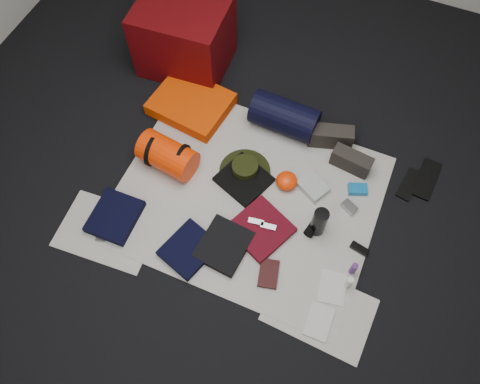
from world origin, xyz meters
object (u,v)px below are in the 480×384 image
at_px(red_cabinet, 184,37).
at_px(sleeping_pad, 191,104).
at_px(navy_duffel, 284,116).
at_px(water_bottle, 319,222).
at_px(paperback_book, 269,274).
at_px(stuff_sack, 168,155).
at_px(compact_camera, 349,207).

relative_size(red_cabinet, sleeping_pad, 1.19).
bearing_deg(navy_duffel, water_bottle, -52.26).
xyz_separation_m(sleeping_pad, navy_duffel, (0.65, 0.10, 0.07)).
distance_m(sleeping_pad, navy_duffel, 0.66).
bearing_deg(navy_duffel, paperback_book, -71.86).
bearing_deg(water_bottle, navy_duffel, 125.54).
xyz_separation_m(red_cabinet, navy_duffel, (0.86, -0.28, -0.13)).
bearing_deg(red_cabinet, water_bottle, -38.75).
relative_size(red_cabinet, stuff_sack, 1.66).
height_order(navy_duffel, paperback_book, navy_duffel).
bearing_deg(navy_duffel, red_cabinet, 164.38).
bearing_deg(navy_duffel, sleeping_pad, -168.96).
bearing_deg(paperback_book, navy_duffel, 92.37).
distance_m(sleeping_pad, water_bottle, 1.23).
bearing_deg(sleeping_pad, navy_duffel, 8.84).
height_order(sleeping_pad, compact_camera, sleeping_pad).
xyz_separation_m(red_cabinet, water_bottle, (1.32, -0.92, -0.13)).
xyz_separation_m(sleeping_pad, stuff_sack, (0.07, -0.47, 0.06)).
height_order(red_cabinet, sleeping_pad, red_cabinet).
bearing_deg(sleeping_pad, water_bottle, -26.02).
bearing_deg(stuff_sack, navy_duffel, 44.64).
relative_size(stuff_sack, water_bottle, 1.61).
relative_size(navy_duffel, paperback_book, 2.60).
relative_size(navy_duffel, water_bottle, 1.97).
distance_m(navy_duffel, compact_camera, 0.74).
height_order(stuff_sack, navy_duffel, navy_duffel).
height_order(sleeping_pad, stuff_sack, stuff_sack).
xyz_separation_m(navy_duffel, paperback_book, (0.29, -1.02, -0.10)).
relative_size(sleeping_pad, water_bottle, 2.24).
distance_m(water_bottle, paperback_book, 0.43).
xyz_separation_m(red_cabinet, paperback_book, (1.16, -1.30, -0.23)).
bearing_deg(paperback_book, stuff_sack, 139.34).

